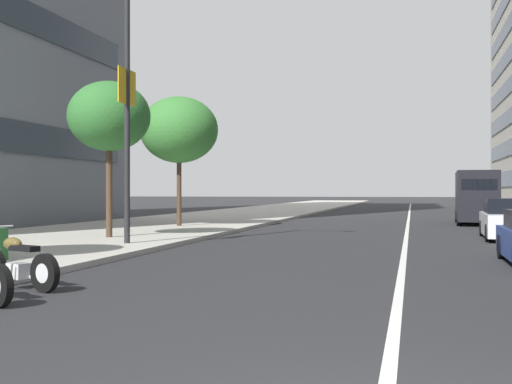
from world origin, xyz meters
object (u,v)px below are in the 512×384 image
(car_following_behind, at_px, (510,221))
(street_lamp_with_banners, at_px, (138,67))
(street_tree_mid_sidewalk, at_px, (179,130))
(delivery_van_ahead, at_px, (476,196))
(street_tree_far_plaza, at_px, (109,117))
(motorcycle_nearest_camera, at_px, (18,265))

(car_following_behind, relative_size, street_lamp_with_banners, 0.51)
(street_lamp_with_banners, xyz_separation_m, street_tree_mid_sidewalk, (10.07, 2.32, -0.97))
(delivery_van_ahead, distance_m, street_tree_far_plaza, 20.77)
(motorcycle_nearest_camera, relative_size, delivery_van_ahead, 0.37)
(street_lamp_with_banners, relative_size, street_tree_mid_sidewalk, 1.53)
(car_following_behind, bearing_deg, street_tree_far_plaza, 109.21)
(motorcycle_nearest_camera, distance_m, street_lamp_with_banners, 9.87)
(motorcycle_nearest_camera, height_order, street_lamp_with_banners, street_lamp_with_banners)
(motorcycle_nearest_camera, relative_size, street_lamp_with_banners, 0.23)
(motorcycle_nearest_camera, relative_size, street_tree_far_plaza, 0.38)
(motorcycle_nearest_camera, bearing_deg, car_following_behind, -102.47)
(delivery_van_ahead, relative_size, street_lamp_with_banners, 0.61)
(street_lamp_with_banners, bearing_deg, car_following_behind, -60.58)
(car_following_behind, height_order, street_tree_far_plaza, street_tree_far_plaza)
(motorcycle_nearest_camera, xyz_separation_m, street_lamp_with_banners, (8.33, 1.30, 5.15))
(street_tree_mid_sidewalk, bearing_deg, street_tree_far_plaza, -178.25)
(street_lamp_with_banners, bearing_deg, street_tree_far_plaza, 41.89)
(street_tree_far_plaza, bearing_deg, car_following_behind, -72.79)
(street_lamp_with_banners, bearing_deg, motorcycle_nearest_camera, -171.11)
(car_following_behind, height_order, street_lamp_with_banners, street_lamp_with_banners)
(street_tree_mid_sidewalk, bearing_deg, delivery_van_ahead, -61.03)
(motorcycle_nearest_camera, height_order, street_tree_far_plaza, street_tree_far_plaza)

